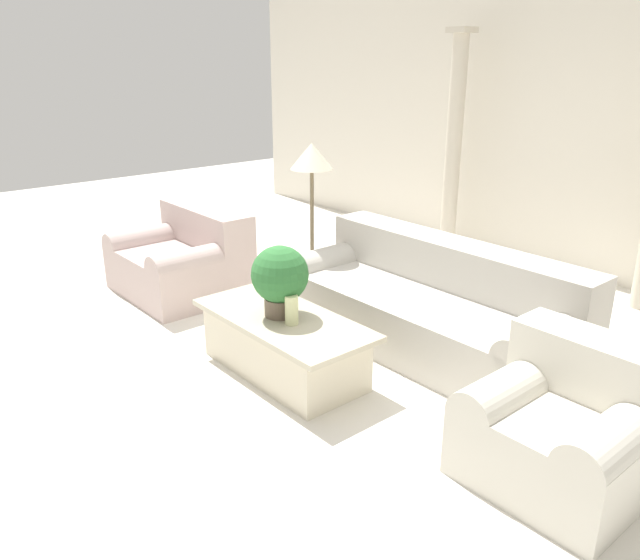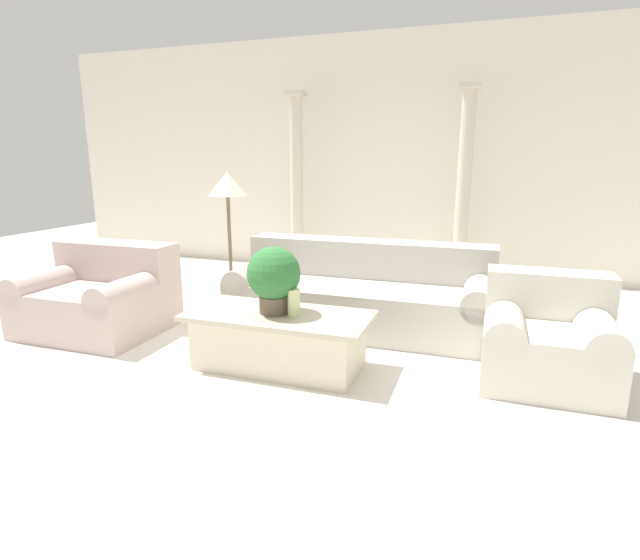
# 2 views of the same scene
# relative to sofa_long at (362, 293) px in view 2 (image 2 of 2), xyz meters

# --- Properties ---
(ground_plane) EXTENTS (16.00, 16.00, 0.00)m
(ground_plane) POSITION_rel_sofa_long_xyz_m (-0.39, -0.85, -0.32)
(ground_plane) COLOR silver
(wall_back) EXTENTS (10.00, 0.06, 3.20)m
(wall_back) POSITION_rel_sofa_long_xyz_m (-0.39, 2.47, 1.28)
(wall_back) COLOR silver
(wall_back) RESTS_ON ground_plane
(sofa_long) EXTENTS (2.42, 0.99, 0.79)m
(sofa_long) POSITION_rel_sofa_long_xyz_m (0.00, 0.00, 0.00)
(sofa_long) COLOR #B7B2A8
(sofa_long) RESTS_ON ground_plane
(loveseat) EXTENTS (1.21, 0.99, 0.79)m
(loveseat) POSITION_rel_sofa_long_xyz_m (-2.29, -0.91, 0.01)
(loveseat) COLOR #C0A9A3
(loveseat) RESTS_ON ground_plane
(coffee_table) EXTENTS (1.40, 0.65, 0.43)m
(coffee_table) POSITION_rel_sofa_long_xyz_m (-0.35, -1.18, -0.10)
(coffee_table) COLOR beige
(coffee_table) RESTS_ON ground_plane
(potted_plant) EXTENTS (0.40, 0.40, 0.51)m
(potted_plant) POSITION_rel_sofa_long_xyz_m (-0.39, -1.17, 0.40)
(potted_plant) COLOR brown
(potted_plant) RESTS_ON coffee_table
(pillar_candle) EXTENTS (0.09, 0.09, 0.21)m
(pillar_candle) POSITION_rel_sofa_long_xyz_m (-0.21, -1.20, 0.22)
(pillar_candle) COLOR beige
(pillar_candle) RESTS_ON coffee_table
(floor_lamp) EXTENTS (0.38, 0.38, 1.45)m
(floor_lamp) POSITION_rel_sofa_long_xyz_m (-1.36, -0.07, 0.94)
(floor_lamp) COLOR brown
(floor_lamp) RESTS_ON ground_plane
(column_left) EXTENTS (0.24, 0.24, 2.44)m
(column_left) POSITION_rel_sofa_long_xyz_m (-1.47, 2.05, 0.93)
(column_left) COLOR beige
(column_left) RESTS_ON ground_plane
(column_right) EXTENTS (0.24, 0.24, 2.44)m
(column_right) POSITION_rel_sofa_long_xyz_m (0.76, 2.05, 0.93)
(column_right) COLOR beige
(column_right) RESTS_ON ground_plane
(armchair) EXTENTS (0.88, 0.85, 0.76)m
(armchair) POSITION_rel_sofa_long_xyz_m (1.57, -0.75, 0.00)
(armchair) COLOR beige
(armchair) RESTS_ON ground_plane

